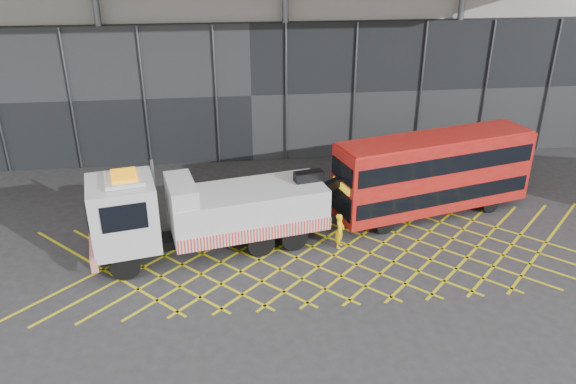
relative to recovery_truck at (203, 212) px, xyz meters
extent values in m
plane|color=#2B2B2D|center=(0.66, -1.08, -1.88)|extent=(120.00, 120.00, 0.00)
cube|color=yellow|center=(-4.14, -1.08, -1.88)|extent=(7.16, 7.16, 0.01)
cube|color=yellow|center=(-4.14, -1.08, -1.88)|extent=(7.16, 7.16, 0.01)
cube|color=yellow|center=(-2.54, -1.08, -1.88)|extent=(7.16, 7.16, 0.01)
cube|color=yellow|center=(-2.54, -1.08, -1.88)|extent=(7.16, 7.16, 0.01)
cube|color=yellow|center=(-0.94, -1.08, -1.88)|extent=(7.16, 7.16, 0.01)
cube|color=yellow|center=(-0.94, -1.08, -1.88)|extent=(7.16, 7.16, 0.01)
cube|color=yellow|center=(0.66, -1.08, -1.88)|extent=(7.16, 7.16, 0.01)
cube|color=yellow|center=(0.66, -1.08, -1.88)|extent=(7.16, 7.16, 0.01)
cube|color=yellow|center=(2.26, -1.08, -1.88)|extent=(7.16, 7.16, 0.01)
cube|color=yellow|center=(2.26, -1.08, -1.88)|extent=(7.16, 7.16, 0.01)
cube|color=yellow|center=(3.86, -1.08, -1.88)|extent=(7.16, 7.16, 0.01)
cube|color=yellow|center=(3.86, -1.08, -1.88)|extent=(7.16, 7.16, 0.01)
cube|color=yellow|center=(5.46, -1.08, -1.88)|extent=(7.16, 7.16, 0.01)
cube|color=yellow|center=(5.46, -1.08, -1.88)|extent=(7.16, 7.16, 0.01)
cube|color=yellow|center=(7.06, -1.08, -1.88)|extent=(7.16, 7.16, 0.01)
cube|color=yellow|center=(7.06, -1.08, -1.88)|extent=(7.16, 7.16, 0.01)
cube|color=yellow|center=(8.66, -1.08, -1.88)|extent=(7.16, 7.16, 0.01)
cube|color=yellow|center=(8.66, -1.08, -1.88)|extent=(7.16, 7.16, 0.01)
cube|color=yellow|center=(10.26, -1.08, -1.88)|extent=(7.16, 7.16, 0.01)
cube|color=yellow|center=(10.26, -1.08, -1.88)|extent=(7.16, 7.16, 0.01)
cube|color=yellow|center=(11.86, -1.08, -1.88)|extent=(7.16, 7.16, 0.01)
cube|color=yellow|center=(11.86, -1.08, -1.88)|extent=(7.16, 7.16, 0.01)
cube|color=yellow|center=(13.46, -1.08, -1.88)|extent=(7.16, 7.16, 0.01)
cube|color=yellow|center=(13.46, -1.08, -1.88)|extent=(7.16, 7.16, 0.01)
cube|color=yellow|center=(15.06, -1.08, -1.88)|extent=(7.16, 7.16, 0.01)
cube|color=yellow|center=(15.06, -1.08, -1.88)|extent=(7.16, 7.16, 0.01)
cube|color=black|center=(2.66, 10.62, 2.12)|extent=(55.00, 0.80, 8.00)
cylinder|color=#595B60|center=(-5.34, 10.42, 3.12)|extent=(0.36, 0.36, 10.00)
cylinder|color=#595B60|center=(4.66, 10.42, 3.12)|extent=(0.36, 0.36, 10.00)
cylinder|color=#595B60|center=(14.66, 10.42, 3.12)|extent=(0.36, 0.36, 10.00)
cube|color=black|center=(0.45, 0.10, -1.13)|extent=(10.18, 3.18, 0.38)
cube|color=silver|center=(-3.12, -0.66, 0.42)|extent=(3.08, 3.16, 2.79)
cube|color=black|center=(-4.40, -0.94, 0.90)|extent=(0.55, 2.32, 1.18)
cube|color=red|center=(-4.43, -0.94, -0.97)|extent=(0.85, 2.78, 0.59)
cube|color=orange|center=(-2.91, -0.62, 2.06)|extent=(1.21, 1.46, 0.13)
cube|color=silver|center=(1.91, 0.42, -0.11)|extent=(7.06, 4.01, 1.71)
cube|color=red|center=(2.20, -0.93, -0.76)|extent=(6.51, 1.46, 0.59)
cube|color=silver|center=(-0.81, -0.17, 1.12)|extent=(1.59, 2.74, 0.75)
cube|color=black|center=(4.64, 1.00, 0.90)|extent=(1.37, 0.79, 0.54)
cube|color=black|center=(5.69, 1.22, 0.37)|extent=(2.37, 0.86, 1.16)
cylinder|color=black|center=(-3.09, -1.81, -1.29)|extent=(1.23, 0.61, 1.18)
cylinder|color=black|center=(-3.56, 0.39, -1.29)|extent=(1.23, 0.61, 1.18)
cylinder|color=black|center=(3.83, -0.33, -1.29)|extent=(1.23, 0.61, 1.18)
cylinder|color=black|center=(3.36, 1.87, -1.29)|extent=(1.23, 0.61, 1.18)
cylinder|color=#595B60|center=(-1.98, 0.68, 1.01)|extent=(0.15, 0.15, 2.36)
cube|color=#AD140F|center=(10.85, 2.33, 0.29)|extent=(9.97, 4.66, 3.43)
cube|color=black|center=(10.85, 2.33, -0.51)|extent=(9.61, 4.62, 0.75)
cube|color=black|center=(10.85, 2.33, 1.08)|extent=(9.61, 4.62, 0.84)
cube|color=black|center=(6.13, 1.08, -0.47)|extent=(0.56, 1.93, 1.15)
cube|color=black|center=(6.13, 1.08, 1.08)|extent=(0.56, 1.93, 0.84)
cube|color=yellow|center=(6.12, 1.08, 0.37)|extent=(0.46, 1.54, 0.31)
cube|color=#AD140F|center=(10.85, 2.33, 2.03)|extent=(9.74, 4.44, 0.11)
cylinder|color=black|center=(8.11, 0.60, -1.42)|extent=(0.96, 0.49, 0.92)
cylinder|color=black|center=(7.61, 2.48, -1.42)|extent=(0.96, 0.49, 0.92)
cylinder|color=black|center=(13.84, 2.11, -1.42)|extent=(0.96, 0.49, 0.92)
cylinder|color=black|center=(13.34, 4.00, -1.42)|extent=(0.96, 0.49, 0.92)
imported|color=yellow|center=(5.83, -0.36, -1.09)|extent=(0.59, 0.69, 1.59)
camera|label=1|loc=(1.17, -21.28, 10.72)|focal=35.00mm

